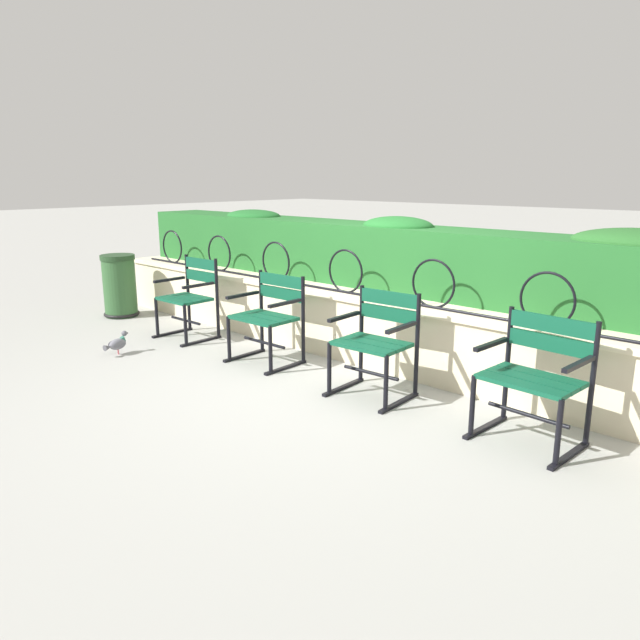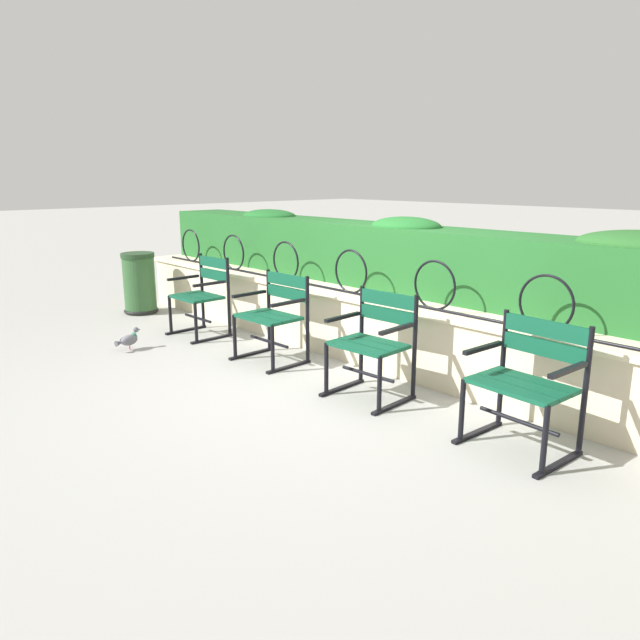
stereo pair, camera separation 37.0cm
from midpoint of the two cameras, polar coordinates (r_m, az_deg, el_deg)
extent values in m
plane|color=#9E9E99|center=(5.15, 1.75, -6.05)|extent=(60.00, 60.00, 0.00)
cube|color=beige|center=(5.60, 7.41, -1.32)|extent=(7.93, 0.35, 0.60)
cube|color=beige|center=(5.52, 7.51, 1.94)|extent=(7.93, 0.41, 0.05)
cylinder|color=black|center=(5.46, 7.02, 2.22)|extent=(7.38, 0.02, 0.02)
torus|color=black|center=(7.85, -10.98, 7.02)|extent=(0.42, 0.02, 0.42)
torus|color=black|center=(7.05, -6.81, 6.44)|extent=(0.42, 0.02, 0.42)
torus|color=black|center=(6.30, -1.63, 5.67)|extent=(0.42, 0.02, 0.42)
torus|color=black|center=(5.61, 4.87, 4.63)|extent=(0.42, 0.02, 0.42)
torus|color=black|center=(5.01, 13.02, 3.25)|extent=(0.42, 0.02, 0.42)
torus|color=black|center=(4.55, 23.07, 1.45)|extent=(0.42, 0.02, 0.42)
cube|color=#236028|center=(5.85, 10.75, 5.76)|extent=(7.77, 0.64, 0.61)
ellipsoid|color=#206228|center=(7.39, -3.46, 9.96)|extent=(0.74, 0.57, 0.15)
ellipsoid|color=#216428|center=(5.88, 10.06, 8.83)|extent=(0.74, 0.57, 0.19)
cube|color=#0F4C33|center=(6.57, -11.18, 2.02)|extent=(0.53, 0.14, 0.03)
cube|color=#0F4C33|center=(6.64, -10.20, 2.19)|extent=(0.53, 0.14, 0.03)
cube|color=#0F4C33|center=(6.71, -9.23, 2.36)|extent=(0.53, 0.14, 0.03)
cube|color=#0F4C33|center=(6.71, -8.62, 5.48)|extent=(0.52, 0.04, 0.11)
cube|color=#0F4C33|center=(6.73, -8.58, 4.30)|extent=(0.52, 0.04, 0.11)
cylinder|color=black|center=(6.56, -7.18, 2.16)|extent=(0.04, 0.04, 0.88)
cylinder|color=black|center=(6.37, -10.21, -0.32)|extent=(0.04, 0.04, 0.44)
cube|color=black|center=(6.53, -8.75, -1.81)|extent=(0.05, 0.52, 0.02)
cube|color=black|center=(6.39, -8.95, 3.45)|extent=(0.05, 0.40, 0.03)
cylinder|color=black|center=(6.98, -9.77, 2.76)|extent=(0.04, 0.04, 0.88)
cylinder|color=black|center=(6.80, -12.68, 0.45)|extent=(0.04, 0.04, 0.44)
cube|color=black|center=(6.95, -11.26, -0.97)|extent=(0.05, 0.52, 0.02)
cube|color=black|center=(6.82, -11.49, 3.98)|extent=(0.05, 0.40, 0.03)
cylinder|color=black|center=(6.69, -10.11, 0.16)|extent=(0.50, 0.04, 0.03)
cube|color=#0F4C33|center=(5.52, -4.17, 0.06)|extent=(0.58, 0.14, 0.03)
cube|color=#0F4C33|center=(5.61, -3.11, 0.29)|extent=(0.58, 0.14, 0.03)
cube|color=#0F4C33|center=(5.70, -2.07, 0.51)|extent=(0.58, 0.14, 0.03)
cube|color=#0F4C33|center=(5.70, -1.33, 3.84)|extent=(0.57, 0.05, 0.11)
cube|color=#0F4C33|center=(5.72, -1.32, 2.60)|extent=(0.57, 0.05, 0.11)
cylinder|color=black|center=(5.57, 0.69, -0.03)|extent=(0.04, 0.04, 0.83)
cylinder|color=black|center=(5.34, -2.59, -2.85)|extent=(0.04, 0.04, 0.44)
cube|color=black|center=(5.52, -1.09, -4.53)|extent=(0.06, 0.52, 0.02)
cube|color=black|center=(5.36, -1.12, 1.65)|extent=(0.05, 0.40, 0.03)
cylinder|color=black|center=(5.98, -3.17, 0.90)|extent=(0.04, 0.04, 0.83)
cylinder|color=black|center=(5.76, -6.37, -1.67)|extent=(0.04, 0.04, 0.44)
cube|color=black|center=(5.93, -4.87, -3.28)|extent=(0.06, 0.52, 0.02)
cube|color=black|center=(5.78, -4.99, 2.49)|extent=(0.05, 0.40, 0.03)
cylinder|color=black|center=(5.67, -3.07, -2.09)|extent=(0.54, 0.04, 0.03)
cube|color=#0F4C33|center=(4.60, 5.85, -2.75)|extent=(0.55, 0.16, 0.03)
cube|color=#0F4C33|center=(4.71, 6.89, -2.41)|extent=(0.55, 0.16, 0.03)
cube|color=#0F4C33|center=(4.81, 7.89, -2.08)|extent=(0.55, 0.16, 0.03)
cube|color=#0F4C33|center=(4.82, 8.76, 1.97)|extent=(0.55, 0.06, 0.11)
cube|color=#0F4C33|center=(4.84, 8.70, 0.47)|extent=(0.55, 0.06, 0.11)
cylinder|color=black|center=(4.75, 11.29, -2.65)|extent=(0.04, 0.04, 0.85)
cylinder|color=black|center=(4.47, 8.11, -6.28)|extent=(0.04, 0.04, 0.44)
cube|color=black|center=(4.69, 9.42, -8.08)|extent=(0.07, 0.52, 0.02)
cube|color=black|center=(4.51, 9.72, -0.87)|extent=(0.06, 0.40, 0.03)
cylinder|color=black|center=(5.06, 6.10, -1.46)|extent=(0.04, 0.04, 0.85)
cylinder|color=black|center=(4.80, 2.82, -4.76)|extent=(0.04, 0.04, 0.44)
cube|color=black|center=(5.00, 4.25, -6.52)|extent=(0.07, 0.52, 0.02)
cube|color=black|center=(4.83, 4.38, 0.27)|extent=(0.06, 0.40, 0.03)
cylinder|color=black|center=(4.78, 6.81, -5.20)|extent=(0.52, 0.06, 0.03)
cube|color=#0F4C33|center=(3.95, 20.23, -6.37)|extent=(0.61, 0.16, 0.03)
cube|color=#0F4C33|center=(4.06, 21.23, -5.90)|extent=(0.61, 0.16, 0.03)
cube|color=#0F4C33|center=(4.18, 22.18, -5.46)|extent=(0.61, 0.16, 0.03)
cube|color=#0F4C33|center=(4.17, 23.28, -0.79)|extent=(0.60, 0.07, 0.11)
cube|color=#0F4C33|center=(4.21, 23.11, -2.51)|extent=(0.60, 0.07, 0.11)
cylinder|color=black|center=(4.15, 26.48, -6.27)|extent=(0.04, 0.04, 0.85)
cylinder|color=black|center=(3.85, 23.40, -10.69)|extent=(0.04, 0.04, 0.44)
cube|color=black|center=(4.10, 24.40, -12.53)|extent=(0.07, 0.52, 0.02)
cube|color=black|center=(3.88, 25.28, -4.41)|extent=(0.06, 0.40, 0.03)
cylinder|color=black|center=(4.41, 19.42, -4.46)|extent=(0.04, 0.04, 0.85)
cylinder|color=black|center=(4.13, 16.00, -8.42)|extent=(0.04, 0.04, 0.44)
cube|color=black|center=(4.36, 17.29, -10.29)|extent=(0.07, 0.52, 0.02)
cube|color=black|center=(4.16, 17.88, -2.59)|extent=(0.06, 0.40, 0.03)
cylinder|color=black|center=(4.15, 20.94, -9.06)|extent=(0.57, 0.06, 0.03)
ellipsoid|color=slate|center=(6.31, -16.27, -1.88)|extent=(0.13, 0.21, 0.11)
cylinder|color=#2D6B56|center=(6.34, -15.81, -1.44)|extent=(0.05, 0.07, 0.06)
sphere|color=#55555D|center=(6.34, -15.67, -0.92)|extent=(0.06, 0.06, 0.06)
cone|color=black|center=(6.36, -15.44, -0.91)|extent=(0.02, 0.02, 0.01)
cone|color=#4A4A52|center=(6.24, -17.11, -2.14)|extent=(0.07, 0.09, 0.06)
ellipsoid|color=#5B5B63|center=(6.33, -16.58, -1.79)|extent=(0.05, 0.14, 0.07)
ellipsoid|color=#5B5B63|center=(6.27, -16.11, -1.92)|extent=(0.05, 0.14, 0.07)
cylinder|color=#C6515B|center=(6.35, -16.25, -2.53)|extent=(0.01, 0.01, 0.05)
cylinder|color=#C6515B|center=(6.31, -16.20, -2.62)|extent=(0.01, 0.01, 0.05)
cylinder|color=#2D562D|center=(7.96, -15.67, 3.21)|extent=(0.40, 0.40, 0.72)
cylinder|color=#203C20|center=(7.90, -15.85, 5.99)|extent=(0.42, 0.42, 0.06)
torus|color=black|center=(8.02, -15.52, 0.89)|extent=(0.44, 0.44, 0.04)
camera|label=1|loc=(0.18, -87.89, 0.51)|focal=33.34mm
camera|label=2|loc=(0.18, 92.11, -0.51)|focal=33.34mm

